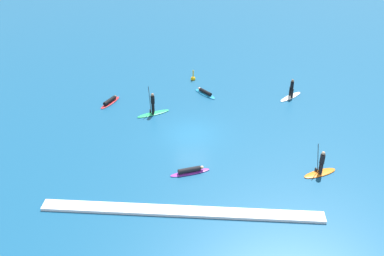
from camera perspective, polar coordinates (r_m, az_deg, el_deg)
The scene contains 9 objects.
ground_plane at distance 34.97m, azimuth 0.00°, elevation -0.70°, with size 120.00×120.00×0.00m, color navy.
surfer_on_orange_board at distance 31.58m, azimuth 15.86°, elevation -4.84°, with size 2.52×1.76×2.16m.
surfer_on_purple_board at distance 30.61m, azimuth -0.23°, elevation -5.41°, with size 2.77×1.51×0.44m.
surfer_on_white_board at distance 41.19m, azimuth 12.35°, elevation 4.38°, with size 2.35×2.42×1.72m.
surfer_on_green_board at distance 37.57m, azimuth -4.92°, elevation 2.48°, with size 2.75×2.01×2.39m.
surfer_on_red_board at distance 39.98m, azimuth -10.25°, elevation 3.32°, with size 1.52×2.58×0.42m.
surfer_on_blue_board at distance 40.89m, azimuth 1.64°, elevation 4.44°, with size 2.23×2.30×0.41m.
marker_buoy at distance 43.70m, azimuth 0.15°, elevation 6.26°, with size 0.45×0.45×1.09m.
wave_crest at distance 27.57m, azimuth -1.30°, elevation -10.40°, with size 16.93×0.90×0.18m, color white.
Camera 1 is at (2.03, -29.80, 18.19)m, focal length 42.46 mm.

